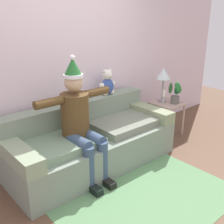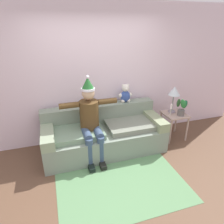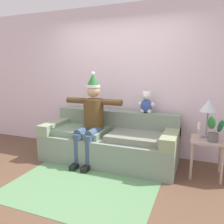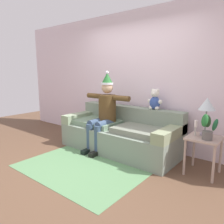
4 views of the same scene
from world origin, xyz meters
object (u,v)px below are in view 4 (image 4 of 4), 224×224
Objects in this scene: side_table at (204,144)px; table_lamp at (207,106)px; teddy_bear at (155,100)px; person_seated at (104,111)px; potted_plant at (208,128)px; candle_tall at (196,126)px; couch at (121,134)px.

side_table is 0.56m from table_lamp.
teddy_bear is 1.18m from side_table.
teddy_bear is at bearing 29.22° from person_seated.
teddy_bear is 0.98× the size of potted_plant.
teddy_bear is 1.62× the size of candle_tall.
candle_tall is at bearing 3.34° from person_seated.
teddy_bear is (0.83, 0.46, 0.22)m from person_seated.
person_seated is 1.70m from candle_tall.
teddy_bear reaches higher than table_lamp.
teddy_bear is at bearing 28.44° from couch.
potted_plant is at bearing -4.97° from couch.
candle_tall is (-0.13, -0.02, 0.25)m from side_table.
couch is 4.03× the size of table_lamp.
side_table is at bearing -76.37° from table_lamp.
table_lamp is 2.40× the size of candle_tall.
side_table is (1.00, -0.34, -0.53)m from teddy_bear.
couch is 1.56m from side_table.
person_seated is at bearing -150.78° from teddy_bear.
couch is at bearing -151.56° from teddy_bear.
couch is 0.92m from teddy_bear.
table_lamp is 0.35m from potted_plant.
candle_tall is at bearing -2.60° from couch.
couch is 5.98× the size of teddy_bear.
potted_plant is 1.64× the size of candle_tall.
table_lamp is at bearing 103.63° from side_table.
teddy_bear is at bearing 160.95° from side_table.
candle_tall is (0.87, -0.36, -0.27)m from teddy_bear.
teddy_bear is at bearing 157.51° from potted_plant.
potted_plant is at bearing -55.22° from side_table.
teddy_bear is 0.67× the size of table_lamp.
person_seated reaches higher than couch.
person_seated reaches higher than candle_tall.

